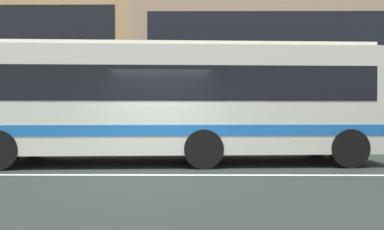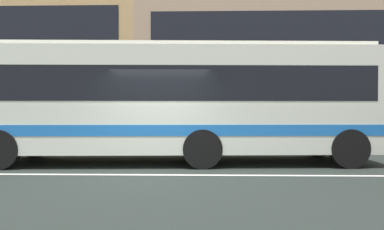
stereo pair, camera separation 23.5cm
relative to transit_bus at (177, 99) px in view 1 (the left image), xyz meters
The scene contains 4 objects.
ground_plane 2.79m from the transit_bus, 99.17° to the right, with size 160.00×160.00×0.00m, color #262D29.
lane_centre_line 2.79m from the transit_bus, 99.17° to the right, with size 60.00×0.16×0.01m, color silver.
apartment_block_right 15.75m from the transit_bus, 59.25° to the left, with size 21.14×10.82×9.17m.
transit_bus is the anchor object (origin of this frame).
Camera 1 is at (0.83, -8.86, 1.52)m, focal length 36.39 mm.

